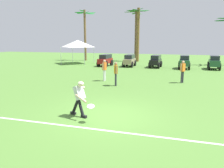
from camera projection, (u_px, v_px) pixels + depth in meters
ground_plane at (106, 115)px, 8.76m from camera, size 80.00×80.00×0.00m
field_line_paint at (93, 129)px, 7.38m from camera, size 21.97×0.20×0.01m
frisbee_thrower at (79, 97)px, 8.45m from camera, size 0.98×0.71×1.42m
frisbee_in_flight at (91, 106)px, 7.84m from camera, size 0.35×0.35×0.11m
teammate_near_sideline at (116, 72)px, 14.22m from camera, size 0.31×0.48×1.56m
teammate_midfield at (183, 70)px, 15.18m from camera, size 0.35×0.46×1.56m
teammate_deep at (104, 68)px, 15.93m from camera, size 0.26×0.50×1.56m
parked_car_slot_a at (105, 60)px, 25.24m from camera, size 1.34×2.48×1.34m
parked_car_slot_b at (130, 60)px, 24.84m from camera, size 1.18×2.42×1.34m
parked_car_slot_c at (156, 61)px, 23.98m from camera, size 1.31×2.47×1.34m
parked_car_slot_d at (184, 62)px, 22.79m from camera, size 1.20×2.37×1.40m
parked_car_slot_e at (214, 62)px, 22.41m from camera, size 1.33×2.42×1.40m
palm_tree_far_left at (85, 30)px, 31.53m from camera, size 3.37×3.44×7.20m
palm_tree_left_of_centre at (136, 32)px, 30.78m from camera, size 3.18×3.44×7.08m
palm_tree_right_of_centre at (138, 32)px, 30.00m from camera, size 3.17×3.23×7.24m
event_tent at (78, 44)px, 27.62m from camera, size 3.31×3.31×2.97m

